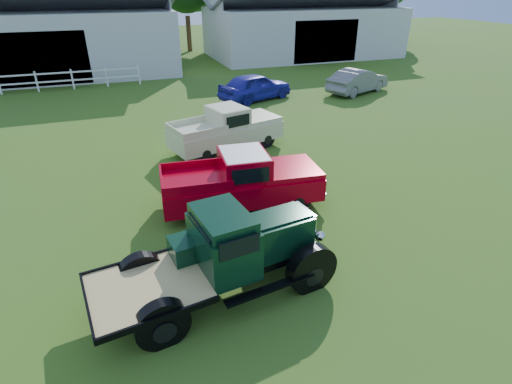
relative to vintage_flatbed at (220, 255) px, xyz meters
name	(u,v)px	position (x,y,z in m)	size (l,w,h in m)	color
ground	(265,253)	(1.38, 0.99, -0.97)	(120.00, 120.00, 0.00)	#3B6514
shed_left	(38,32)	(-5.62, 26.99, 1.83)	(18.80, 10.20, 5.60)	silver
shed_right	(302,25)	(15.38, 27.99, 1.63)	(16.80, 9.20, 5.20)	silver
fence_rail	(18,83)	(-6.62, 20.99, -0.37)	(14.20, 0.16, 1.20)	white
tree_c	(186,0)	(6.38, 33.99, 3.53)	(5.40, 5.40, 9.00)	#143814
vintage_flatbed	(220,255)	(0.00, 0.00, 0.00)	(4.90, 1.94, 1.94)	black
red_pickup	(241,180)	(1.56, 3.38, -0.12)	(4.68, 1.80, 1.71)	#A80013
white_pickup	(226,129)	(2.44, 7.93, -0.14)	(4.52, 1.75, 1.66)	beige
misc_car_blue	(255,86)	(6.11, 14.69, -0.24)	(1.74, 4.31, 1.47)	#25249A
misc_car_grey	(358,81)	(12.39, 14.12, -0.27)	(1.48, 4.24, 1.40)	slate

